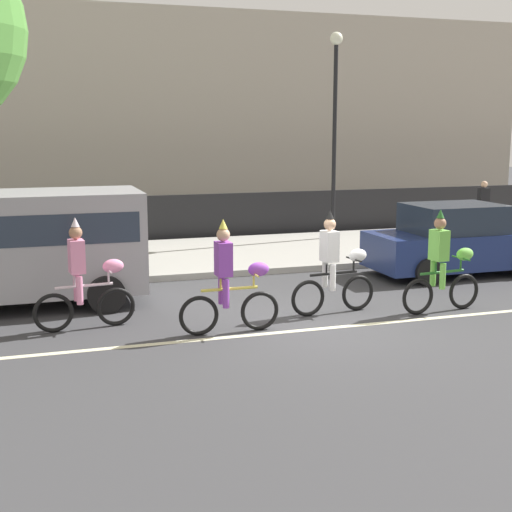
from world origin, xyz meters
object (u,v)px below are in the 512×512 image
object	(u,v)px
parade_cyclist_lime	(443,267)
street_lamp_post	(335,105)
parade_cyclist_purple	(230,283)
pedestrian_onlooker	(483,206)
parked_car_navy	(456,241)
parade_cyclist_pink	(85,280)
parade_cyclist_zebra	(334,268)
parked_van_grey	(11,241)

from	to	relation	value
parade_cyclist_lime	street_lamp_post	distance (m)	8.66
parade_cyclist_purple	pedestrian_onlooker	distance (m)	12.40
street_lamp_post	pedestrian_onlooker	bearing A→B (deg)	-9.75
parade_cyclist_lime	parked_car_navy	distance (m)	3.60
parade_cyclist_purple	parade_cyclist_lime	xyz separation A→B (m)	(4.10, 0.12, 0.00)
parade_cyclist_purple	pedestrian_onlooker	bearing A→B (deg)	35.98
parade_cyclist_pink	pedestrian_onlooker	bearing A→B (deg)	27.15
parade_cyclist_pink	parked_car_navy	bearing A→B (deg)	13.30
parade_cyclist_pink	pedestrian_onlooker	size ratio (longest dim) A/B	1.19
parade_cyclist_zebra	parade_cyclist_pink	bearing A→B (deg)	175.52
parade_cyclist_zebra	street_lamp_post	xyz separation A→B (m)	(3.28, 7.44, 3.15)
parade_cyclist_zebra	street_lamp_post	size ratio (longest dim) A/B	0.33
parade_cyclist_zebra	parade_cyclist_lime	xyz separation A→B (m)	(1.95, -0.51, 0.00)
parade_cyclist_lime	parked_van_grey	xyz separation A→B (m)	(-7.56, 2.82, 0.44)
parade_cyclist_lime	pedestrian_onlooker	bearing A→B (deg)	50.40
parade_cyclist_pink	parade_cyclist_lime	size ratio (longest dim) A/B	1.00
parade_cyclist_purple	parade_cyclist_zebra	world-z (taller)	same
parade_cyclist_lime	pedestrian_onlooker	xyz separation A→B (m)	(5.93, 7.16, 0.17)
parked_van_grey	parade_cyclist_pink	bearing A→B (deg)	-59.03
parade_cyclist_pink	parked_car_navy	distance (m)	8.77
parade_cyclist_pink	parked_car_navy	size ratio (longest dim) A/B	0.47
parade_cyclist_lime	parked_van_grey	bearing A→B (deg)	159.51
parade_cyclist_pink	parade_cyclist_lime	bearing A→B (deg)	-7.65
parade_cyclist_lime	street_lamp_post	world-z (taller)	street_lamp_post
parade_cyclist_pink	street_lamp_post	world-z (taller)	street_lamp_post
pedestrian_onlooker	street_lamp_post	bearing A→B (deg)	170.25
parade_cyclist_lime	street_lamp_post	size ratio (longest dim) A/B	0.33
parade_cyclist_lime	pedestrian_onlooker	distance (m)	9.30
parade_cyclist_purple	parade_cyclist_lime	distance (m)	4.11
street_lamp_post	parade_cyclist_purple	bearing A→B (deg)	-123.93
parade_cyclist_pink	pedestrian_onlooker	world-z (taller)	parade_cyclist_pink
parade_cyclist_pink	parade_cyclist_purple	size ratio (longest dim) A/B	1.00
parade_cyclist_purple	parade_cyclist_lime	world-z (taller)	same
parade_cyclist_lime	pedestrian_onlooker	size ratio (longest dim) A/B	1.19
parked_van_grey	street_lamp_post	world-z (taller)	street_lamp_post
parade_cyclist_purple	parked_car_navy	xyz separation A→B (m)	(6.27, 2.99, -0.06)
parade_cyclist_purple	pedestrian_onlooker	world-z (taller)	parade_cyclist_purple
parked_car_navy	street_lamp_post	bearing A→B (deg)	99.34
parade_cyclist_purple	pedestrian_onlooker	xyz separation A→B (m)	(10.03, 7.28, 0.17)
parade_cyclist_lime	parked_van_grey	distance (m)	8.08
parade_cyclist_purple	parked_van_grey	distance (m)	4.56
parked_car_navy	pedestrian_onlooker	size ratio (longest dim) A/B	2.53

